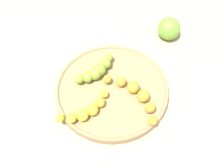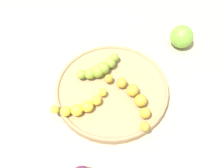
{
  "view_description": "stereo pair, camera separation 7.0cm",
  "coord_description": "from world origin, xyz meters",
  "px_view_note": "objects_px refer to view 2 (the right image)",
  "views": [
    {
      "loc": [
        -0.33,
        0.23,
        0.62
      ],
      "look_at": [
        0.0,
        0.0,
        0.04
      ],
      "focal_mm": 44.08,
      "sensor_mm": 36.0,
      "label": 1
    },
    {
      "loc": [
        -0.36,
        0.17,
        0.62
      ],
      "look_at": [
        0.0,
        0.0,
        0.04
      ],
      "focal_mm": 44.08,
      "sensor_mm": 36.0,
      "label": 2
    }
  ],
  "objects_px": {
    "banana_green": "(100,68)",
    "banana_spotted": "(134,97)",
    "fruit_bowl": "(112,89)",
    "banana_yellow": "(81,106)",
    "apple_green": "(182,37)"
  },
  "relations": [
    {
      "from": "banana_green",
      "to": "banana_spotted",
      "type": "distance_m",
      "value": 0.12
    },
    {
      "from": "banana_green",
      "to": "banana_spotted",
      "type": "xyz_separation_m",
      "value": [
        -0.12,
        -0.04,
        -0.0
      ]
    },
    {
      "from": "banana_yellow",
      "to": "apple_green",
      "type": "relative_size",
      "value": 2.15
    },
    {
      "from": "fruit_bowl",
      "to": "banana_green",
      "type": "bearing_deg",
      "value": 6.5
    },
    {
      "from": "fruit_bowl",
      "to": "banana_spotted",
      "type": "distance_m",
      "value": 0.07
    },
    {
      "from": "fruit_bowl",
      "to": "banana_yellow",
      "type": "height_order",
      "value": "banana_yellow"
    },
    {
      "from": "fruit_bowl",
      "to": "banana_spotted",
      "type": "bearing_deg",
      "value": -149.65
    },
    {
      "from": "fruit_bowl",
      "to": "apple_green",
      "type": "relative_size",
      "value": 4.39
    },
    {
      "from": "fruit_bowl",
      "to": "banana_spotted",
      "type": "xyz_separation_m",
      "value": [
        -0.06,
        -0.03,
        0.02
      ]
    },
    {
      "from": "banana_yellow",
      "to": "banana_spotted",
      "type": "relative_size",
      "value": 0.8
    },
    {
      "from": "apple_green",
      "to": "fruit_bowl",
      "type": "bearing_deg",
      "value": 105.07
    },
    {
      "from": "banana_green",
      "to": "banana_yellow",
      "type": "distance_m",
      "value": 0.12
    },
    {
      "from": "fruit_bowl",
      "to": "apple_green",
      "type": "height_order",
      "value": "apple_green"
    },
    {
      "from": "banana_yellow",
      "to": "fruit_bowl",
      "type": "bearing_deg",
      "value": 106.79
    },
    {
      "from": "fruit_bowl",
      "to": "banana_green",
      "type": "relative_size",
      "value": 2.33
    }
  ]
}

